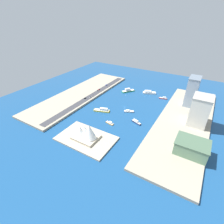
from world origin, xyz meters
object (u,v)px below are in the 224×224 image
(sedan_silver, at_px, (97,91))
(van_white, at_px, (90,97))
(terminal_long_green, at_px, (192,147))
(pickup_red, at_px, (99,89))
(tower_tall_glass, at_px, (192,91))
(traffic_light_waterfront, at_px, (93,95))
(hatchback_blue, at_px, (106,85))
(water_taxi_orange, at_px, (110,123))
(patrol_launch_navy, at_px, (136,122))
(suv_black, at_px, (85,98))
(tugboat_red, at_px, (163,98))
(yacht_sleek_gray, at_px, (129,111))
(ferry_yellow_fast, at_px, (102,110))
(ferry_white_commuter, at_px, (149,92))
(ferry_green_doubledeck, at_px, (128,91))
(opera_landmark, at_px, (87,133))

(sedan_silver, bearing_deg, van_white, 101.20)
(terminal_long_green, distance_m, van_white, 190.71)
(pickup_red, bearing_deg, van_white, 99.69)
(tower_tall_glass, height_order, traffic_light_waterfront, tower_tall_glass)
(terminal_long_green, relative_size, hatchback_blue, 7.21)
(water_taxi_orange, relative_size, patrol_launch_navy, 0.83)
(patrol_launch_navy, relative_size, hatchback_blue, 3.47)
(water_taxi_orange, xyz_separation_m, suv_black, (78.49, -41.03, 2.87))
(tugboat_red, relative_size, pickup_red, 3.06)
(yacht_sleek_gray, distance_m, traffic_light_waterfront, 78.70)
(yacht_sleek_gray, height_order, ferry_yellow_fast, ferry_yellow_fast)
(ferry_white_commuter, height_order, tugboat_red, ferry_white_commuter)
(yacht_sleek_gray, height_order, patrol_launch_navy, patrol_launch_navy)
(sedan_silver, bearing_deg, hatchback_blue, -88.15)
(ferry_green_doubledeck, distance_m, patrol_launch_navy, 112.18)
(opera_landmark, bearing_deg, tugboat_red, -106.44)
(yacht_sleek_gray, bearing_deg, pickup_red, -25.72)
(ferry_white_commuter, height_order, tower_tall_glass, tower_tall_glass)
(water_taxi_orange, distance_m, tugboat_red, 127.86)
(terminal_long_green, height_order, suv_black, terminal_long_green)
(pickup_red, bearing_deg, hatchback_blue, -88.57)
(tower_tall_glass, bearing_deg, ferry_green_doubledeck, -0.70)
(tower_tall_glass, distance_m, hatchback_blue, 169.74)
(tugboat_red, distance_m, tower_tall_glass, 52.31)
(ferry_yellow_fast, xyz_separation_m, pickup_red, (50.16, -63.07, 1.92))
(ferry_yellow_fast, distance_m, tugboat_red, 120.69)
(ferry_yellow_fast, distance_m, hatchback_blue, 105.22)
(ferry_white_commuter, bearing_deg, yacht_sleek_gray, 88.06)
(yacht_sleek_gray, xyz_separation_m, ferry_green_doubledeck, (36.94, -71.95, 1.03))
(ferry_white_commuter, bearing_deg, hatchback_blue, 8.32)
(pickup_red, xyz_separation_m, traffic_light_waterfront, (-10.19, 33.69, 3.41))
(van_white, bearing_deg, tower_tall_glass, -157.86)
(sedan_silver, height_order, traffic_light_waterfront, traffic_light_waterfront)
(hatchback_blue, height_order, traffic_light_waterfront, traffic_light_waterfront)
(hatchback_blue, bearing_deg, terminal_long_green, 147.42)
(patrol_launch_navy, height_order, terminal_long_green, terminal_long_green)
(tugboat_red, relative_size, van_white, 3.18)
(tower_tall_glass, height_order, terminal_long_green, tower_tall_glass)
(ferry_white_commuter, xyz_separation_m, patrol_launch_navy, (-20.24, 107.68, -0.67))
(terminal_long_green, bearing_deg, ferry_yellow_fast, -11.86)
(traffic_light_waterfront, bearing_deg, tugboat_red, -149.00)
(ferry_white_commuter, relative_size, ferry_green_doubledeck, 1.02)
(ferry_yellow_fast, relative_size, terminal_long_green, 0.77)
(suv_black, distance_m, pickup_red, 45.64)
(ferry_white_commuter, bearing_deg, water_taxi_orange, 84.74)
(yacht_sleek_gray, xyz_separation_m, traffic_light_waterfront, (77.96, -8.78, 6.27))
(hatchback_blue, bearing_deg, patrol_launch_navy, 139.91)
(patrol_launch_navy, height_order, suv_black, suv_black)
(tugboat_red, height_order, terminal_long_green, terminal_long_green)
(terminal_long_green, bearing_deg, ferry_white_commuter, -53.97)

